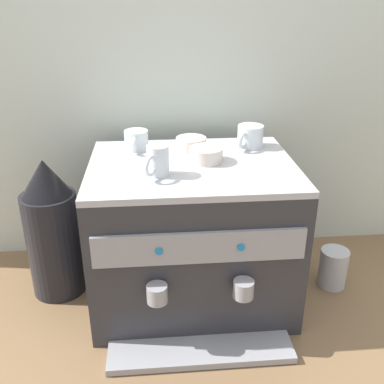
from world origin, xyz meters
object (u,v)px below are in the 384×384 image
at_px(milk_pitcher, 333,268).
at_px(ceramic_bowl_1, 191,144).
at_px(ceramic_bowl_0, 206,155).
at_px(ceramic_cup_0, 157,161).
at_px(espresso_machine, 192,233).
at_px(coffee_grinder, 52,231).
at_px(ceramic_cup_2, 136,140).
at_px(ceramic_cup_1, 250,137).

bearing_deg(milk_pitcher, ceramic_bowl_1, 165.37).
relative_size(ceramic_bowl_1, milk_pitcher, 0.72).
xyz_separation_m(ceramic_bowl_0, milk_pitcher, (0.44, -0.01, -0.42)).
bearing_deg(ceramic_cup_0, ceramic_bowl_0, 33.87).
relative_size(espresso_machine, ceramic_bowl_1, 6.27).
xyz_separation_m(ceramic_cup_0, milk_pitcher, (0.58, 0.09, -0.44)).
relative_size(coffee_grinder, milk_pitcher, 3.46).
bearing_deg(milk_pitcher, ceramic_cup_2, 167.95).
bearing_deg(espresso_machine, coffee_grinder, 171.87).
height_order(ceramic_bowl_1, coffee_grinder, ceramic_bowl_1).
height_order(ceramic_bowl_0, milk_pitcher, ceramic_bowl_0).
relative_size(ceramic_cup_0, ceramic_cup_2, 0.89).
distance_m(ceramic_cup_1, ceramic_cup_2, 0.36).
relative_size(espresso_machine, milk_pitcher, 4.49).
distance_m(ceramic_bowl_0, milk_pitcher, 0.60).
bearing_deg(coffee_grinder, ceramic_cup_1, 6.17).
height_order(ceramic_cup_0, coffee_grinder, ceramic_cup_0).
distance_m(coffee_grinder, milk_pitcher, 0.94).
xyz_separation_m(ceramic_cup_2, milk_pitcher, (0.65, -0.14, -0.43)).
height_order(ceramic_cup_0, ceramic_cup_2, ceramic_cup_0).
relative_size(ceramic_cup_0, milk_pitcher, 0.73).
bearing_deg(ceramic_bowl_1, milk_pitcher, -14.63).
xyz_separation_m(espresso_machine, coffee_grinder, (-0.44, 0.06, -0.01)).
distance_m(ceramic_bowl_1, milk_pitcher, 0.64).
relative_size(ceramic_cup_0, ceramic_bowl_1, 1.01).
xyz_separation_m(ceramic_cup_0, ceramic_cup_2, (-0.06, 0.22, -0.01)).
bearing_deg(ceramic_bowl_1, ceramic_bowl_0, -72.45).
height_order(coffee_grinder, milk_pitcher, coffee_grinder).
xyz_separation_m(coffee_grinder, milk_pitcher, (0.93, -0.06, -0.16)).
relative_size(ceramic_cup_1, ceramic_bowl_1, 1.13).
relative_size(ceramic_bowl_0, coffee_grinder, 0.21).
height_order(ceramic_cup_0, milk_pitcher, ceramic_cup_0).
bearing_deg(ceramic_bowl_0, coffee_grinder, 174.42).
relative_size(ceramic_cup_0, ceramic_cup_1, 0.90).
bearing_deg(espresso_machine, ceramic_cup_0, -141.27).
height_order(ceramic_cup_1, ceramic_bowl_1, ceramic_cup_1).
bearing_deg(ceramic_cup_1, coffee_grinder, -173.83).
xyz_separation_m(ceramic_cup_1, ceramic_cup_2, (-0.36, 0.01, -0.01)).
bearing_deg(ceramic_bowl_1, ceramic_cup_2, 175.26).
bearing_deg(ceramic_cup_2, coffee_grinder, -164.30).
bearing_deg(espresso_machine, ceramic_cup_2, 139.30).
bearing_deg(ceramic_bowl_1, ceramic_cup_0, -117.66).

